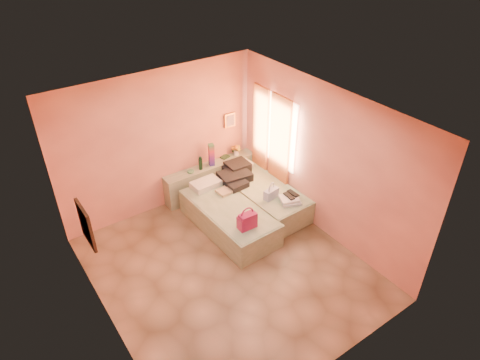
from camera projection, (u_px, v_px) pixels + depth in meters
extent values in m
plane|color=tan|center=(228.00, 268.00, 7.20)|extent=(4.50, 4.50, 0.00)
cube|color=#FFA388|center=(160.00, 143.00, 7.96)|extent=(4.00, 0.02, 2.80)
cube|color=#FFA388|center=(97.00, 255.00, 5.46)|extent=(0.02, 4.50, 2.80)
cube|color=#FFA388|center=(323.00, 162.00, 7.38)|extent=(0.02, 4.50, 2.80)
cube|color=silver|center=(225.00, 116.00, 5.65)|extent=(4.00, 4.50, 0.02)
cube|color=#FFCD9E|center=(277.00, 130.00, 8.17)|extent=(0.02, 1.10, 1.40)
cube|color=orange|center=(279.00, 150.00, 8.24)|extent=(0.05, 0.55, 2.20)
cube|color=orange|center=(260.00, 138.00, 8.65)|extent=(0.05, 0.45, 2.20)
cube|color=#2F2015|center=(86.00, 225.00, 5.64)|extent=(0.04, 0.50, 0.60)
cube|color=#CC8F44|center=(230.00, 120.00, 8.65)|extent=(0.25, 0.04, 0.30)
cube|color=#9CAB8C|center=(211.00, 178.00, 8.92)|extent=(2.05, 0.30, 0.65)
cube|color=#A8BB96|center=(229.00, 218.00, 7.94)|extent=(0.95, 2.02, 0.50)
cube|color=#A8BB96|center=(261.00, 197.00, 8.49)|extent=(0.95, 2.02, 0.50)
cylinder|color=#143723|center=(200.00, 163.00, 8.52)|extent=(0.10, 0.10, 0.27)
cube|color=#9A134A|center=(211.00, 155.00, 8.61)|extent=(0.13, 0.13, 0.48)
cylinder|color=#49875F|center=(191.00, 171.00, 8.50)|extent=(0.17, 0.17, 0.03)
cube|color=#224126|center=(225.00, 157.00, 8.98)|extent=(0.21, 0.18, 0.03)
cube|color=white|center=(236.00, 149.00, 9.01)|extent=(0.23, 0.23, 0.27)
cube|color=#9A134A|center=(247.00, 220.00, 7.23)|extent=(0.32, 0.19, 0.30)
cube|color=tan|center=(226.00, 191.00, 8.18)|extent=(0.35, 0.28, 0.06)
cube|color=black|center=(237.00, 174.00, 8.53)|extent=(0.72, 0.72, 0.20)
cube|color=#455EA5|center=(271.00, 194.00, 7.98)|extent=(0.31, 0.17, 0.19)
cube|color=white|center=(291.00, 200.00, 7.89)|extent=(0.44, 0.41, 0.10)
cube|color=black|center=(291.00, 195.00, 7.92)|extent=(0.21, 0.26, 0.03)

